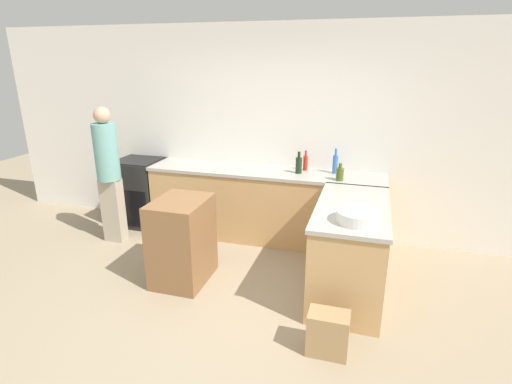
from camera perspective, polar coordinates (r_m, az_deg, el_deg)
name	(u,v)px	position (r m, az deg, el deg)	size (l,w,h in m)	color
ground_plane	(215,313)	(3.94, -5.90, -16.78)	(14.00, 14.00, 0.00)	tan
wall_back	(271,133)	(5.26, 2.12, 8.44)	(8.00, 0.06, 2.70)	white
counter_back	(264,205)	(5.19, 1.12, -1.84)	(3.00, 0.62, 0.93)	tan
counter_peninsula	(349,249)	(4.13, 13.21, -7.94)	(0.69, 1.41, 0.93)	tan
range_oven	(141,192)	(5.90, -16.16, -0.01)	(0.62, 0.59, 0.94)	black
island_table	(182,241)	(4.29, -10.50, -6.87)	(0.52, 0.66, 0.90)	brown
mixing_bowl	(359,216)	(3.55, 14.48, -3.41)	(0.39, 0.39, 0.10)	white
hot_sauce_bottle	(305,162)	(5.07, 7.08, 4.21)	(0.06, 0.06, 0.25)	red
wine_bottle_dark	(299,165)	(4.92, 6.12, 3.90)	(0.08, 0.08, 0.27)	black
water_bottle_blue	(335,163)	(4.99, 11.26, 4.02)	(0.06, 0.06, 0.31)	#386BB7
olive_oil_bottle	(340,174)	(4.71, 11.89, 2.58)	(0.09, 0.09, 0.20)	#475B1E
person_by_range	(108,170)	(5.30, -20.33, 3.00)	(0.29, 0.29, 1.73)	#ADA38E
paper_bag	(328,333)	(3.44, 10.24, -19.23)	(0.33, 0.21, 0.37)	#A88456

